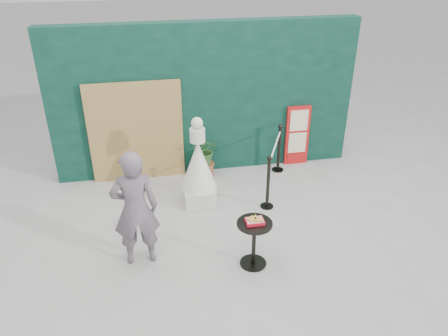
# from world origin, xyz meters

# --- Properties ---
(ground) EXTENTS (60.00, 60.00, 0.00)m
(ground) POSITION_xyz_m (0.00, 0.00, 0.00)
(ground) COLOR #ADAAA5
(ground) RESTS_ON ground
(back_wall) EXTENTS (6.00, 0.30, 3.00)m
(back_wall) POSITION_xyz_m (0.00, 3.15, 1.50)
(back_wall) COLOR black
(back_wall) RESTS_ON ground
(bamboo_fence) EXTENTS (1.80, 0.08, 2.00)m
(bamboo_fence) POSITION_xyz_m (-1.40, 2.94, 1.00)
(bamboo_fence) COLOR tan
(bamboo_fence) RESTS_ON ground
(woman) EXTENTS (0.69, 0.47, 1.84)m
(woman) POSITION_xyz_m (-1.45, 0.37, 0.92)
(woman) COLOR #63555F
(woman) RESTS_ON ground
(menu_board) EXTENTS (0.50, 0.07, 1.30)m
(menu_board) POSITION_xyz_m (1.90, 2.95, 0.65)
(menu_board) COLOR red
(menu_board) RESTS_ON ground
(statue) EXTENTS (0.65, 0.65, 1.67)m
(statue) POSITION_xyz_m (-0.35, 1.82, 0.68)
(statue) COLOR silver
(statue) RESTS_ON ground
(cafe_table) EXTENTS (0.52, 0.52, 0.75)m
(cafe_table) POSITION_xyz_m (0.21, -0.05, 0.50)
(cafe_table) COLOR black
(cafe_table) RESTS_ON ground
(food_basket) EXTENTS (0.26, 0.19, 0.11)m
(food_basket) POSITION_xyz_m (0.21, -0.05, 0.79)
(food_basket) COLOR red
(food_basket) RESTS_ON cafe_table
(planter) EXTENTS (0.51, 0.45, 0.87)m
(planter) POSITION_xyz_m (-0.08, 2.75, 0.51)
(planter) COLOR #965D31
(planter) RESTS_ON ground
(stanchion_barrier) EXTENTS (0.84, 1.54, 1.03)m
(stanchion_barrier) POSITION_xyz_m (1.14, 2.06, 0.49)
(stanchion_barrier) COLOR black
(stanchion_barrier) RESTS_ON ground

